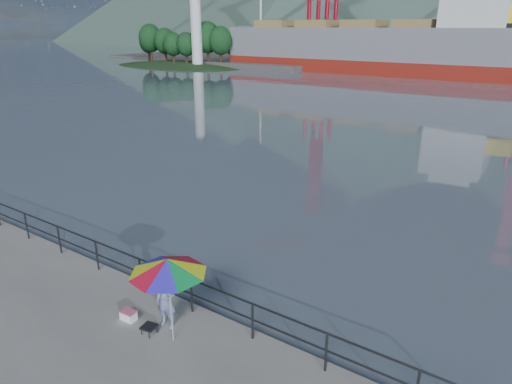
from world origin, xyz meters
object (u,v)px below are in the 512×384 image
(cooler_bag, at_px, (129,316))
(bulk_carrier, at_px, (378,46))
(fisherman, at_px, (166,300))
(beach_umbrella, at_px, (168,266))

(cooler_bag, bearing_deg, bulk_carrier, 102.48)
(fisherman, relative_size, beach_umbrella, 0.67)
(fisherman, relative_size, bulk_carrier, 0.03)
(cooler_bag, bearing_deg, beach_umbrella, -1.02)
(beach_umbrella, height_order, bulk_carrier, bulk_carrier)
(beach_umbrella, xyz_separation_m, cooler_bag, (-1.57, -0.06, -1.96))
(fisherman, height_order, bulk_carrier, bulk_carrier)
(fisherman, xyz_separation_m, cooler_bag, (-1.04, -0.40, -0.64))
(fisherman, height_order, beach_umbrella, beach_umbrella)
(cooler_bag, relative_size, bulk_carrier, 0.01)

